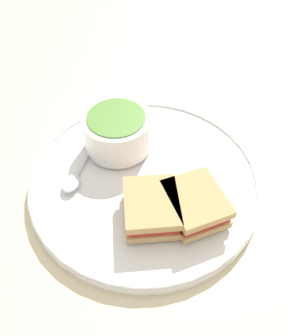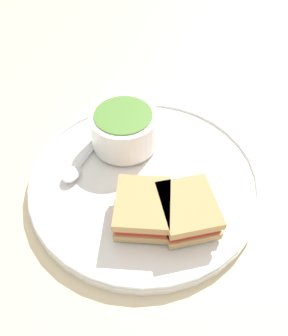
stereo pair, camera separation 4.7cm
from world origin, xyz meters
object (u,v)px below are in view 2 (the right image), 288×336
at_px(soup_bowl, 124,129).
at_px(sandwich_half_near, 143,208).
at_px(sandwich_half_far, 188,210).
at_px(spoon, 74,171).

distance_m(soup_bowl, sandwich_half_near, 0.14).
distance_m(sandwich_half_near, sandwich_half_far, 0.06).
height_order(soup_bowl, sandwich_half_far, soup_bowl).
bearing_deg(soup_bowl, sandwich_half_near, 69.09).
relative_size(soup_bowl, sandwich_half_near, 0.98).
distance_m(spoon, sandwich_half_near, 0.13).
height_order(soup_bowl, sandwich_half_near, soup_bowl).
xyz_separation_m(soup_bowl, sandwich_half_far, (0.00, 0.17, -0.01)).
xyz_separation_m(soup_bowl, spoon, (0.10, 0.01, -0.03)).
bearing_deg(sandwich_half_far, spoon, -58.61).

